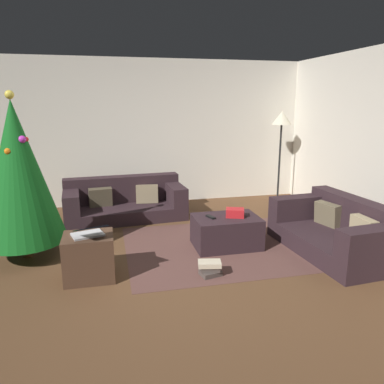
{
  "coord_description": "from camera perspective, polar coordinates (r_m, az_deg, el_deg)",
  "views": [
    {
      "loc": [
        -0.57,
        -3.7,
        1.85
      ],
      "look_at": [
        0.45,
        0.69,
        0.75
      ],
      "focal_mm": 34.62,
      "sensor_mm": 36.0,
      "label": 1
    }
  ],
  "objects": [
    {
      "name": "ground_plane",
      "position": [
        4.18,
        -3.98,
        -12.61
      ],
      "size": [
        6.4,
        6.4,
        0.0
      ],
      "primitive_type": "plane",
      "color": "brown"
    },
    {
      "name": "rear_partition",
      "position": [
        6.89,
        -8.38,
        8.99
      ],
      "size": [
        6.4,
        0.12,
        2.6
      ],
      "primitive_type": "cube",
      "color": "silver",
      "rests_on": "ground_plane"
    },
    {
      "name": "couch_left",
      "position": [
        6.16,
        -10.35,
        -1.52
      ],
      "size": [
        1.95,
        0.98,
        0.65
      ],
      "rotation": [
        0.0,
        0.0,
        3.22
      ],
      "color": "#2D1E23",
      "rests_on": "ground_plane"
    },
    {
      "name": "couch_right",
      "position": [
        5.04,
        21.74,
        -5.65
      ],
      "size": [
        1.06,
        1.72,
        0.66
      ],
      "rotation": [
        0.0,
        0.0,
        1.65
      ],
      "color": "#2D1E23",
      "rests_on": "ground_plane"
    },
    {
      "name": "ottoman",
      "position": [
        4.88,
        5.29,
        -6.1
      ],
      "size": [
        0.84,
        0.59,
        0.4
      ],
      "primitive_type": "cube",
      "color": "#2D1E23",
      "rests_on": "ground_plane"
    },
    {
      "name": "gift_box",
      "position": [
        4.82,
        6.64,
        -3.2
      ],
      "size": [
        0.27,
        0.23,
        0.11
      ],
      "primitive_type": "cube",
      "rotation": [
        0.0,
        0.0,
        -0.34
      ],
      "color": "red",
      "rests_on": "ottoman"
    },
    {
      "name": "tv_remote",
      "position": [
        4.77,
        2.89,
        -3.86
      ],
      "size": [
        0.1,
        0.17,
        0.02
      ],
      "primitive_type": "cube",
      "rotation": [
        0.0,
        0.0,
        0.34
      ],
      "color": "black",
      "rests_on": "ottoman"
    },
    {
      "name": "christmas_tree",
      "position": [
        4.76,
        -25.21,
        2.74
      ],
      "size": [
        0.98,
        0.98,
        1.98
      ],
      "color": "brown",
      "rests_on": "ground_plane"
    },
    {
      "name": "side_table",
      "position": [
        4.15,
        -15.56,
        -9.6
      ],
      "size": [
        0.52,
        0.44,
        0.48
      ],
      "primitive_type": "cube",
      "color": "#4C3323",
      "rests_on": "ground_plane"
    },
    {
      "name": "laptop",
      "position": [
        4.0,
        -15.63,
        -5.99
      ],
      "size": [
        0.41,
        0.44,
        0.17
      ],
      "color": "silver",
      "rests_on": "side_table"
    },
    {
      "name": "book_stack",
      "position": [
        4.13,
        2.81,
        -11.64
      ],
      "size": [
        0.27,
        0.21,
        0.16
      ],
      "color": "#4C423D",
      "rests_on": "ground_plane"
    },
    {
      "name": "corner_lamp",
      "position": [
        7.11,
        13.63,
        10.01
      ],
      "size": [
        0.36,
        0.36,
        1.69
      ],
      "color": "black",
      "rests_on": "ground_plane"
    },
    {
      "name": "area_rug",
      "position": [
        4.95,
        5.24,
        -8.26
      ],
      "size": [
        2.6,
        2.0,
        0.01
      ],
      "primitive_type": "cube",
      "color": "brown",
      "rests_on": "ground_plane"
    }
  ]
}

